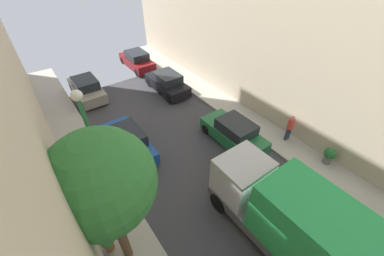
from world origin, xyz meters
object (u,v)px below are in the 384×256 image
at_px(delivery_truck, 294,222).
at_px(street_tree_0, 101,183).
at_px(parked_car_left_4, 87,89).
at_px(potted_plant_2, 108,242).
at_px(parked_car_right_1, 234,133).
at_px(potted_plant_3, 329,155).
at_px(parked_car_left_3, 128,142).
at_px(parked_car_right_2, 167,83).
at_px(parked_car_right_3, 137,60).
at_px(pedestrian, 290,127).
at_px(lamp_post, 89,130).

bearing_deg(delivery_truck, street_tree_0, 147.62).
distance_m(parked_car_left_4, potted_plant_2, 12.48).
height_order(parked_car_right_1, potted_plant_3, parked_car_right_1).
xyz_separation_m(parked_car_left_3, parked_car_right_1, (5.40, -2.98, 0.00)).
bearing_deg(parked_car_right_2, parked_car_left_4, 152.12).
bearing_deg(parked_car_right_2, parked_car_right_3, 90.00).
relative_size(parked_car_right_1, pedestrian, 2.44).
distance_m(parked_car_left_4, parked_car_right_3, 5.95).
relative_size(pedestrian, potted_plant_3, 1.75).
bearing_deg(potted_plant_2, delivery_truck, -34.68).
relative_size(parked_car_right_2, lamp_post, 0.79).
xyz_separation_m(parked_car_left_3, street_tree_0, (-2.50, -5.39, 3.87)).
bearing_deg(potted_plant_2, parked_car_left_3, 57.79).
distance_m(parked_car_left_4, parked_car_right_1, 11.67).
height_order(parked_car_right_2, delivery_truck, delivery_truck).
bearing_deg(delivery_truck, lamp_post, 123.31).
distance_m(street_tree_0, potted_plant_2, 4.04).
height_order(parked_car_left_3, delivery_truck, delivery_truck).
distance_m(potted_plant_2, potted_plant_3, 11.51).
distance_m(potted_plant_2, lamp_post, 4.46).
xyz_separation_m(parked_car_right_2, pedestrian, (2.69, -9.33, 0.35)).
bearing_deg(parked_car_right_2, delivery_truck, -101.57).
bearing_deg(parked_car_right_2, parked_car_right_1, -90.00).
bearing_deg(parked_car_right_2, potted_plant_3, -76.51).
distance_m(delivery_truck, lamp_post, 8.59).
xyz_separation_m(pedestrian, potted_plant_2, (-11.08, 0.07, -0.44)).
height_order(parked_car_right_1, street_tree_0, street_tree_0).
xyz_separation_m(parked_car_left_4, potted_plant_2, (-2.99, -12.11, -0.09)).
xyz_separation_m(parked_car_left_3, potted_plant_3, (8.23, -7.29, -0.00)).
bearing_deg(street_tree_0, potted_plant_2, 127.57).
bearing_deg(delivery_truck, parked_car_right_2, 78.43).
xyz_separation_m(parked_car_right_2, potted_plant_2, (-8.39, -9.26, -0.09)).
bearing_deg(delivery_truck, parked_car_left_4, 99.55).
distance_m(pedestrian, potted_plant_3, 2.50).
distance_m(parked_car_left_3, delivery_truck, 9.15).
bearing_deg(parked_car_right_3, parked_car_left_4, -155.19).
bearing_deg(parked_car_right_3, street_tree_0, -117.37).
xyz_separation_m(street_tree_0, lamp_post, (0.60, 3.70, -0.91)).
height_order(parked_car_right_3, delivery_truck, delivery_truck).
relative_size(parked_car_right_1, potted_plant_3, 4.28).
distance_m(parked_car_left_3, lamp_post, 3.90).
bearing_deg(potted_plant_3, lamp_post, 151.02).
distance_m(parked_car_left_4, street_tree_0, 13.56).
xyz_separation_m(parked_car_right_1, delivery_truck, (-2.70, -5.70, 1.07)).
xyz_separation_m(delivery_truck, lamp_post, (-4.60, 7.00, 1.90)).
bearing_deg(pedestrian, potted_plant_3, -86.68).
bearing_deg(parked_car_right_2, pedestrian, -73.92).
bearing_deg(pedestrian, parked_car_right_3, 100.38).
bearing_deg(pedestrian, lamp_post, 162.56).
xyz_separation_m(parked_car_right_1, pedestrian, (2.69, -1.84, 0.35)).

